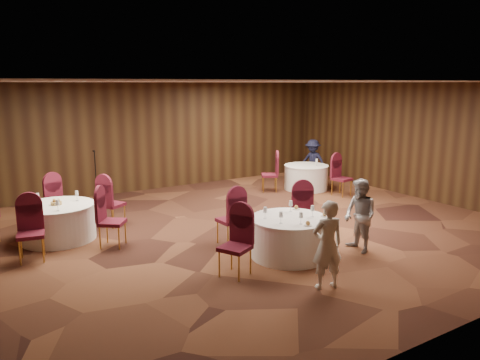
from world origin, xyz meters
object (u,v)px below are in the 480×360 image
woman_a (327,245)px  man_c (313,161)px  table_right (306,177)px  mic_stand (97,189)px  woman_b (360,216)px  table_main (289,237)px  table_left (58,222)px

woman_a → man_c: woman_a is taller
table_right → mic_stand: 6.11m
mic_stand → woman_b: mic_stand is taller
table_main → man_c: bearing=45.8°
table_left → woman_a: size_ratio=1.07×
table_main → table_right: (3.93, 4.21, -0.00)m
woman_b → mic_stand: bearing=-144.5°
table_left → woman_a: (3.09, -4.69, 0.34)m
table_left → man_c: (8.20, 1.59, 0.33)m
table_left → table_main: bearing=-43.6°
table_right → woman_a: size_ratio=0.94×
woman_b → man_c: bearing=155.3°
table_right → woman_a: woman_a is taller
woman_b → man_c: 6.39m
table_main → table_left: (-3.45, 3.29, 0.00)m
table_right → man_c: size_ratio=0.95×
mic_stand → woman_b: size_ratio=1.03×
woman_a → man_c: 8.09m
table_right → table_left: bearing=-172.9°
table_right → woman_b: (-2.63, -4.71, 0.33)m
table_main → table_right: same height
mic_stand → table_right: bearing=-14.8°
table_left → mic_stand: 2.89m
mic_stand → woman_a: 7.37m
woman_a → man_c: (5.10, 6.28, -0.01)m
table_main → mic_stand: bearing=108.9°
table_left → table_right: (7.38, 0.92, -0.00)m
man_c → woman_b: bearing=-55.0°
table_left → woman_b: size_ratio=1.08×
table_main → woman_a: woman_a is taller
woman_a → man_c: size_ratio=1.02×
woman_b → woman_a: bearing=-53.4°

